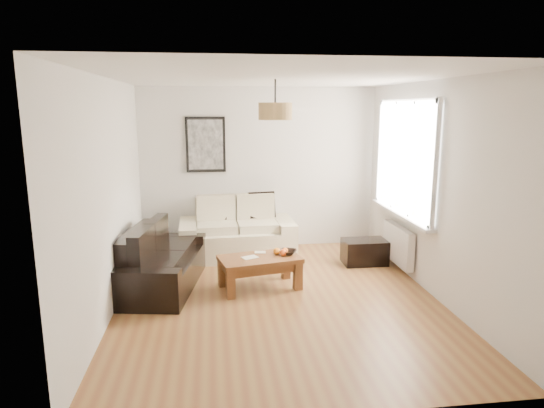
{
  "coord_description": "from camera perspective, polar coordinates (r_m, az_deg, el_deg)",
  "views": [
    {
      "loc": [
        -0.75,
        -5.31,
        2.27
      ],
      "look_at": [
        0.0,
        0.6,
        1.05
      ],
      "focal_mm": 31.1,
      "sensor_mm": 36.0,
      "label": 1
    }
  ],
  "objects": [
    {
      "name": "orange_b",
      "position": [
        6.14,
        1.61,
        -5.64
      ],
      "size": [
        0.08,
        0.08,
        0.07
      ],
      "primitive_type": "sphere",
      "rotation": [
        0.0,
        0.0,
        0.08
      ],
      "color": "orange",
      "rests_on": "fruit_bowl"
    },
    {
      "name": "coffee_table",
      "position": [
        6.08,
        -1.5,
        -8.28
      ],
      "size": [
        1.1,
        0.75,
        0.41
      ],
      "primitive_type": null,
      "rotation": [
        0.0,
        0.0,
        0.21
      ],
      "color": "brown",
      "rests_on": "floor"
    },
    {
      "name": "pendant_shade",
      "position": [
        5.66,
        0.39,
        11.17
      ],
      "size": [
        0.4,
        0.4,
        0.2
      ],
      "primitive_type": "cylinder",
      "color": "tan",
      "rests_on": "ceiling"
    },
    {
      "name": "loveseat_cream",
      "position": [
        7.33,
        -4.28,
        -2.96
      ],
      "size": [
        1.78,
        1.02,
        0.87
      ],
      "primitive_type": null,
      "rotation": [
        0.0,
        0.0,
        0.04
      ],
      "color": "beige",
      "rests_on": "floor"
    },
    {
      "name": "orange_a",
      "position": [
        6.05,
        1.36,
        -5.92
      ],
      "size": [
        0.1,
        0.1,
        0.09
      ],
      "primitive_type": "sphere",
      "rotation": [
        0.0,
        0.0,
        -0.18
      ],
      "color": "#FF5915",
      "rests_on": "fruit_bowl"
    },
    {
      "name": "papers",
      "position": [
        5.99,
        -2.69,
        -6.47
      ],
      "size": [
        0.23,
        0.21,
        0.01
      ],
      "primitive_type": "cube",
      "rotation": [
        0.0,
        0.0,
        0.44
      ],
      "color": "silver",
      "rests_on": "coffee_table"
    },
    {
      "name": "radiator",
      "position": [
        6.89,
        15.02,
        -4.75
      ],
      "size": [
        0.1,
        0.9,
        0.52
      ],
      "primitive_type": "cube",
      "color": "white",
      "rests_on": "wall_right"
    },
    {
      "name": "window_bay",
      "position": [
        6.68,
        15.88,
        5.38
      ],
      "size": [
        0.14,
        1.9,
        1.6
      ],
      "primitive_type": null,
      "color": "white",
      "rests_on": "wall_right"
    },
    {
      "name": "wall_left",
      "position": [
        5.52,
        -19.14,
        0.8
      ],
      "size": [
        0.04,
        4.5,
        2.6
      ],
      "primitive_type": null,
      "color": "silver",
      "rests_on": "floor"
    },
    {
      "name": "poster",
      "position": [
        7.55,
        -8.04,
        7.13
      ],
      "size": [
        0.62,
        0.04,
        0.87
      ],
      "primitive_type": null,
      "color": "black",
      "rests_on": "wall_back"
    },
    {
      "name": "fruit_bowl",
      "position": [
        6.12,
        1.94,
        -5.83
      ],
      "size": [
        0.28,
        0.28,
        0.06
      ],
      "primitive_type": "imported",
      "rotation": [
        0.0,
        0.0,
        -0.29
      ],
      "color": "black",
      "rests_on": "coffee_table"
    },
    {
      "name": "wall_right",
      "position": [
        6.02,
        19.03,
        1.65
      ],
      "size": [
        0.04,
        4.5,
        2.6
      ],
      "primitive_type": null,
      "color": "silver",
      "rests_on": "floor"
    },
    {
      "name": "ceiling",
      "position": [
        5.37,
        0.84,
        15.09
      ],
      "size": [
        3.8,
        4.5,
        0.0
      ],
      "primitive_type": null,
      "color": "white",
      "rests_on": "floor"
    },
    {
      "name": "wall_back",
      "position": [
        7.66,
        -1.57,
        4.29
      ],
      "size": [
        3.8,
        0.04,
        2.6
      ],
      "primitive_type": null,
      "color": "silver",
      "rests_on": "floor"
    },
    {
      "name": "floor",
      "position": [
        5.82,
        0.76,
        -11.37
      ],
      "size": [
        4.5,
        4.5,
        0.0
      ],
      "primitive_type": "plane",
      "color": "brown",
      "rests_on": "ground"
    },
    {
      "name": "sofa_leather",
      "position": [
        6.25,
        -13.21,
        -6.44
      ],
      "size": [
        1.11,
        1.83,
        0.74
      ],
      "primitive_type": null,
      "rotation": [
        0.0,
        0.0,
        1.4
      ],
      "color": "black",
      "rests_on": "floor"
    },
    {
      "name": "cushion_left",
      "position": [
        7.46,
        -6.72,
        -0.42
      ],
      "size": [
        0.39,
        0.23,
        0.37
      ],
      "primitive_type": "cube",
      "rotation": [
        0.0,
        0.0,
        -0.31
      ],
      "color": "black",
      "rests_on": "loveseat_cream"
    },
    {
      "name": "orange_c",
      "position": [
        6.11,
        0.57,
        -5.73
      ],
      "size": [
        0.1,
        0.1,
        0.09
      ],
      "primitive_type": "sphere",
      "rotation": [
        0.0,
        0.0,
        -0.1
      ],
      "color": "orange",
      "rests_on": "fruit_bowl"
    },
    {
      "name": "cushion_right",
      "position": [
        7.5,
        -1.28,
        -0.12
      ],
      "size": [
        0.43,
        0.18,
        0.42
      ],
      "primitive_type": "cube",
      "rotation": [
        0.0,
        0.0,
        0.14
      ],
      "color": "black",
      "rests_on": "loveseat_cream"
    },
    {
      "name": "wall_front",
      "position": [
        3.3,
        6.3,
        -5.62
      ],
      "size": [
        3.8,
        0.04,
        2.6
      ],
      "primitive_type": null,
      "color": "silver",
      "rests_on": "floor"
    },
    {
      "name": "ottoman",
      "position": [
        7.13,
        11.13,
        -5.69
      ],
      "size": [
        0.63,
        0.41,
        0.36
      ],
      "primitive_type": "cube",
      "rotation": [
        0.0,
        0.0,
        -0.0
      ],
      "color": "black",
      "rests_on": "floor"
    }
  ]
}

